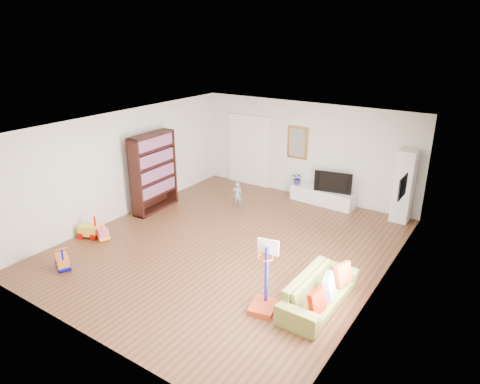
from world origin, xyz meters
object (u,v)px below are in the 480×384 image
Objects in this scene: media_console at (322,197)px; sofa at (319,291)px; basketball_hoop at (264,278)px; bookshelf at (154,173)px.

sofa reaches higher than media_console.
media_console is at bearing 23.89° from sofa.
basketball_hoop is at bearing -74.54° from media_console.
bookshelf reaches higher than media_console.
sofa is at bearing -64.10° from media_console.
bookshelf is 5.20m from basketball_hoop.
sofa is 1.49× the size of basketball_hoop.
bookshelf is at bearing -138.57° from media_console.
media_console is at bearing 35.53° from bookshelf.
media_console is 0.95× the size of sofa.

